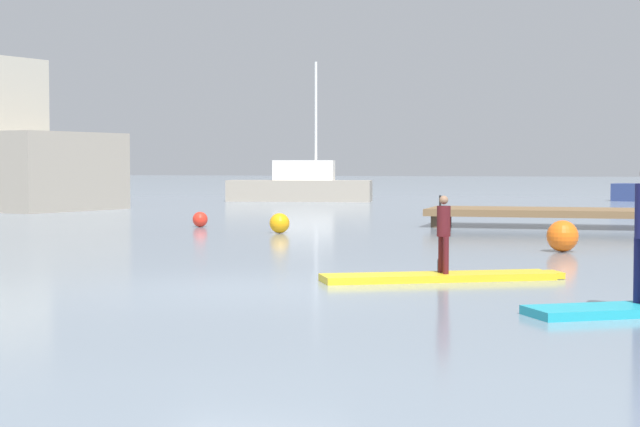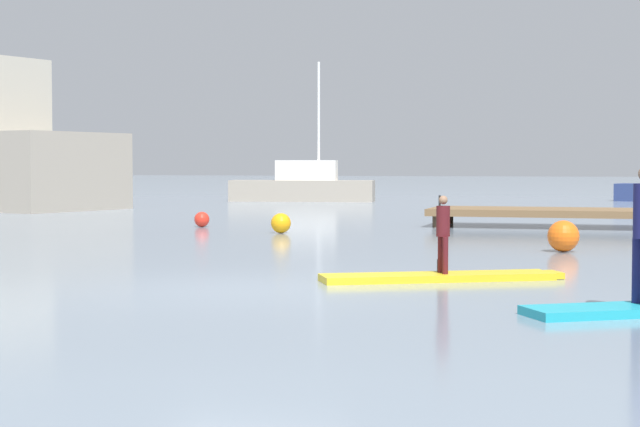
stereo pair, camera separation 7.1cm
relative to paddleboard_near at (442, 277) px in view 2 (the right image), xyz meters
name	(u,v)px [view 2 (the right image)]	position (x,y,z in m)	size (l,w,h in m)	color
ground_plane	(248,289)	(-2.33, -1.70, -0.05)	(240.00, 240.00, 0.00)	gray
paddleboard_near	(442,277)	(0.00, 0.00, 0.00)	(3.39, 2.08, 0.10)	gold
paddler_child_solo	(443,230)	(0.00, 0.01, 0.67)	(0.26, 0.36, 1.11)	#4C1419
fishing_boat_green_midground	(303,186)	(-10.64, 29.34, 0.61)	(6.38, 2.20, 6.03)	#9E9384
mooring_buoy_near	(281,223)	(-5.27, 9.10, 0.19)	(0.48, 0.48, 0.48)	orange
mooring_buoy_mid	(563,236)	(1.45, 5.41, 0.25)	(0.60, 0.60, 0.60)	orange
mooring_buoy_far	(202,219)	(-8.00, 10.90, 0.15)	(0.40, 0.40, 0.40)	red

